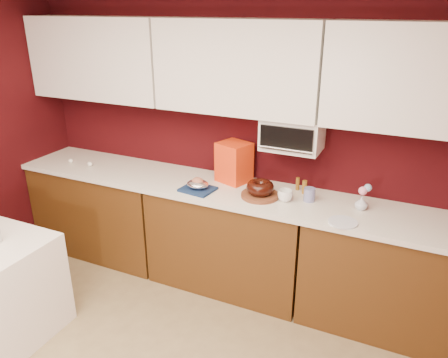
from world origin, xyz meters
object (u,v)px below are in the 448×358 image
foil_ham_nest (198,184)px  flower_vase (361,202)px  toaster_oven (292,134)px  pandoro_box (234,162)px  blue_jar (309,195)px  bundt_cake (260,187)px  coffee_mug (285,194)px

foil_ham_nest → flower_vase: (1.25, 0.19, 0.00)m
toaster_oven → pandoro_box: size_ratio=1.34×
foil_ham_nest → blue_jar: (0.87, 0.18, -0.00)m
bundt_cake → pandoro_box: (-0.32, 0.22, 0.09)m
toaster_oven → bundt_cake: toaster_oven is taller
pandoro_box → foil_ham_nest: bearing=-101.5°
pandoro_box → blue_jar: pandoro_box is taller
toaster_oven → pandoro_box: toaster_oven is taller
bundt_cake → pandoro_box: bearing=145.3°
bundt_cake → foil_ham_nest: 0.51m
blue_jar → flower_vase: flower_vase is taller
coffee_mug → flower_vase: (0.55, 0.09, 0.00)m
pandoro_box → coffee_mug: (0.52, -0.21, -0.11)m
toaster_oven → pandoro_box: (-0.49, 0.00, -0.31)m
toaster_oven → coffee_mug: (0.03, -0.21, -0.42)m
toaster_oven → pandoro_box: bearing=179.4°
toaster_oven → bundt_cake: (-0.17, -0.22, -0.39)m
foil_ham_nest → pandoro_box: bearing=59.9°
toaster_oven → foil_ham_nest: size_ratio=2.50×
pandoro_box → coffee_mug: pandoro_box is taller
coffee_mug → flower_vase: bearing=9.8°
bundt_cake → pandoro_box: 0.40m
bundt_cake → foil_ham_nest: bundt_cake is taller
toaster_oven → pandoro_box: 0.58m
coffee_mug → pandoro_box: bearing=157.8°
foil_ham_nest → blue_jar: bearing=11.8°
foil_ham_nest → coffee_mug: coffee_mug is taller
foil_ham_nest → blue_jar: 0.88m
foil_ham_nest → pandoro_box: pandoro_box is taller
bundt_cake → flower_vase: bundt_cake is taller
foil_ham_nest → coffee_mug: size_ratio=1.66×
flower_vase → coffee_mug: bearing=-170.2°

